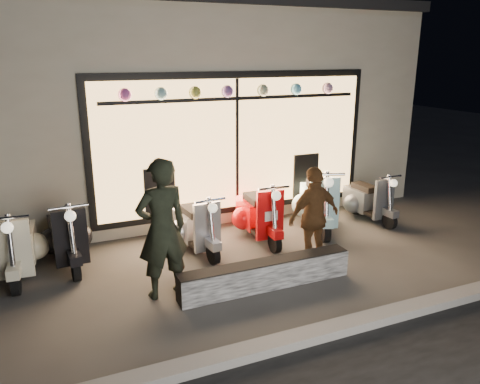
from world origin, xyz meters
The scene contains 12 objects.
ground centered at (0.00, 0.00, 0.00)m, with size 40.00×40.00×0.00m, color #383533.
kerb centered at (0.00, -2.00, 0.06)m, with size 40.00×0.25×0.12m, color slate.
shop_building centered at (0.00, 4.98, 2.10)m, with size 10.20×6.23×4.20m.
graffiti_barrier centered at (0.15, -0.65, 0.20)m, with size 2.54×0.28×0.40m, color black.
scooter_silver centered at (-0.34, 1.09, 0.40)m, with size 0.53×1.40×1.00m.
scooter_red centered at (0.87, 1.16, 0.43)m, with size 0.51×1.49×1.07m.
scooter_black centered at (-2.34, 1.40, 0.43)m, with size 0.54×1.50×1.07m.
scooter_cream centered at (-3.02, 1.28, 0.43)m, with size 0.53×1.48×1.06m.
scooter_blue centered at (2.16, 1.23, 0.47)m, with size 0.92×1.62×1.17m.
scooter_grey centered at (3.27, 1.20, 0.39)m, with size 0.46×1.35×0.97m.
man centered at (-1.21, -0.29, 0.96)m, with size 0.70×0.46×1.92m, color black.
woman centered at (1.15, -0.25, 0.78)m, with size 0.92×0.38×1.57m, color brown.
Camera 1 is at (-2.54, -5.98, 3.17)m, focal length 35.00 mm.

